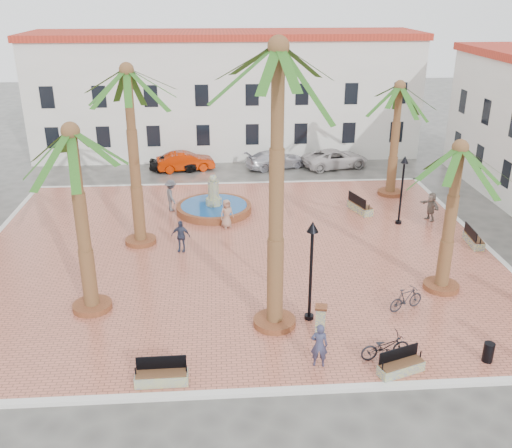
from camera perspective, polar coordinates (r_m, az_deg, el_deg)
The scene contains 32 objects.
ground at distance 29.20m, azimuth -1.96°, elevation -2.95°, with size 120.00×120.00×0.00m, color #56544F.
plaza at distance 29.17m, azimuth -1.96°, elevation -2.82°, with size 26.00×22.00×0.15m, color #C1664F.
kerb_n at distance 39.39m, azimuth -2.58°, elevation 4.03°, with size 26.30×0.30×0.16m, color silver.
kerb_s at distance 19.80m, azimuth -0.68°, elevation -16.52°, with size 26.30×0.30×0.16m, color silver.
kerb_e at distance 32.28m, azimuth 21.78°, elevation -1.92°, with size 0.30×22.30×0.16m, color silver.
building_north at distance 47.01m, azimuth -3.01°, elevation 12.94°, with size 30.40×7.40×9.50m.
fountain at distance 34.18m, azimuth -4.23°, elevation 1.74°, with size 4.48×4.48×2.32m.
palm_nw at distance 28.38m, azimuth -12.67°, elevation 12.95°, with size 5.26×5.26×9.23m.
palm_sw at distance 22.52m, azimuth -17.81°, elevation 6.67°, with size 5.24×5.24×7.89m.
palm_s at distance 19.67m, azimuth 2.22°, elevation 14.31°, with size 5.50×5.50×11.01m.
palm_e at distance 24.82m, azimuth 19.52°, elevation 5.41°, with size 5.08×5.08×6.80m.
palm_ne at distance 36.63m, azimuth 14.08°, elevation 11.96°, with size 5.17×5.17×7.30m.
bench_s at distance 20.16m, azimuth -9.42°, elevation -14.82°, with size 1.80×0.58×0.95m.
bench_se at distance 20.99m, azimuth 14.28°, elevation -13.64°, with size 1.77×1.06×0.89m.
bench_e at distance 31.84m, azimuth 20.91°, elevation -1.46°, with size 0.66×1.83×0.95m.
bench_ne at distance 34.68m, azimuth 10.33°, elevation 1.70°, with size 1.20×2.09×1.06m.
lamppost_s at distance 22.15m, azimuth 5.58°, elevation -3.04°, with size 0.46×0.46×4.26m.
lamppost_e at distance 32.58m, azimuth 14.47°, elevation 4.44°, with size 0.43×0.43×3.97m.
bollard_se at distance 22.22m, azimuth 6.47°, elevation -9.53°, with size 0.55×0.55×1.27m.
bollard_n at distance 37.21m, azimuth 2.36°, elevation 4.15°, with size 0.50×0.50×1.34m.
litter_bin at distance 22.45m, azimuth 22.22°, elevation -11.78°, with size 0.38×0.38×0.75m, color black.
cyclist_a at distance 20.50m, azimuth 6.34°, elevation -11.94°, with size 0.62×0.40×1.69m, color #32334F.
bicycle_a at distance 21.45m, azimuth 12.80°, elevation -11.86°, with size 0.65×1.86×0.98m, color black.
bicycle_b at distance 24.59m, azimuth 14.78°, elevation -7.25°, with size 0.47×1.67×1.00m, color black.
pedestrian_fountain_a at distance 31.71m, azimuth -2.95°, elevation 1.05°, with size 0.80×0.52×1.63m, color #9E735F.
pedestrian_fountain_b at distance 29.01m, azimuth -7.54°, elevation -1.20°, with size 0.97×0.40×1.66m, color #313951.
pedestrian_north at distance 34.43m, azimuth -8.48°, elevation 2.85°, with size 1.24×0.72×1.93m, color #55545A.
pedestrian_east at distance 34.18m, azimuth 17.09°, elevation 1.69°, with size 1.54×0.49×1.66m, color slate.
car_black at distance 42.80m, azimuth -8.21°, elevation 6.07°, with size 1.44×3.59×1.22m, color black.
car_red at distance 42.78m, azimuth -7.06°, elevation 6.24°, with size 1.47×4.23×1.39m, color #A31F00.
car_silver at distance 43.09m, azimuth 1.98°, elevation 6.47°, with size 1.85×4.54×1.32m, color silver.
car_white at distance 43.61m, azimuth 7.95°, elevation 6.50°, with size 2.29×4.97×1.38m, color beige.
Camera 1 is at (-0.86, -26.36, 12.54)m, focal length 40.00 mm.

